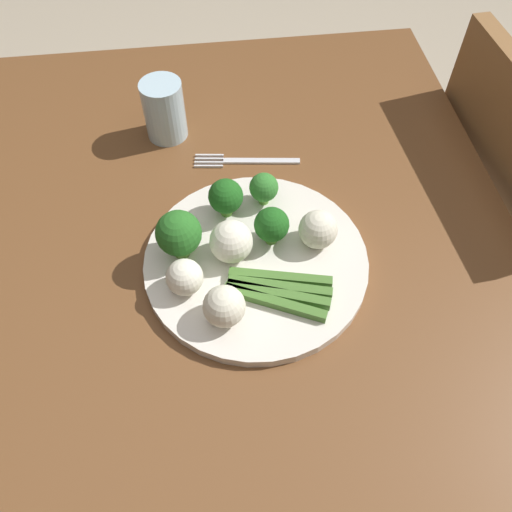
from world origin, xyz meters
name	(u,v)px	position (x,y,z in m)	size (l,w,h in m)	color
ground_plane	(246,457)	(0.00, 0.00, -0.01)	(6.00, 6.00, 0.02)	#B7A88E
dining_table	(240,341)	(0.00, 0.00, 0.62)	(1.17, 0.82, 0.73)	brown
chair	(507,240)	(0.21, -0.55, 0.50)	(0.43, 0.43, 0.87)	olive
plate	(256,261)	(0.05, -0.03, 0.74)	(0.30, 0.30, 0.01)	silver
asparagus_bundle	(278,290)	(0.00, -0.05, 0.75)	(0.09, 0.14, 0.01)	#47752D
broccoli_right	(227,197)	(0.14, 0.00, 0.78)	(0.05, 0.05, 0.06)	#4C7F2B
broccoli_outer_edge	(264,188)	(0.15, -0.05, 0.78)	(0.04, 0.04, 0.05)	#609E3D
broccoli_front	(272,225)	(0.08, -0.06, 0.78)	(0.05, 0.05, 0.06)	#4C7F2B
broccoli_back_right	(179,234)	(0.07, 0.07, 0.79)	(0.06, 0.06, 0.07)	#568E33
cauliflower_mid	(228,242)	(0.06, 0.00, 0.78)	(0.06, 0.06, 0.06)	white
cauliflower_edge	(185,277)	(0.02, 0.06, 0.77)	(0.05, 0.05, 0.05)	white
cauliflower_near_fork	(318,229)	(0.07, -0.12, 0.77)	(0.05, 0.05, 0.05)	silver
cauliflower_near_center	(224,306)	(-0.03, 0.02, 0.77)	(0.05, 0.05, 0.05)	silver
fork	(245,161)	(0.25, -0.04, 0.73)	(0.04, 0.17, 0.00)	silver
water_glass	(164,110)	(0.33, 0.08, 0.78)	(0.07, 0.07, 0.10)	silver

